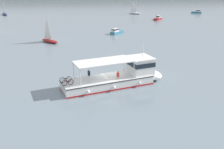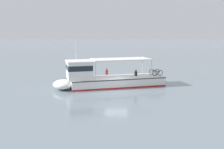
% 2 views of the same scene
% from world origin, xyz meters
% --- Properties ---
extents(ground_plane, '(400.00, 400.00, 0.00)m').
position_xyz_m(ground_plane, '(0.00, 0.00, 0.00)').
color(ground_plane, gray).
extents(ferry_main, '(13.06, 6.54, 5.32)m').
position_xyz_m(ferry_main, '(1.47, -1.64, 1.01)').
color(ferry_main, white).
rests_on(ferry_main, ground).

